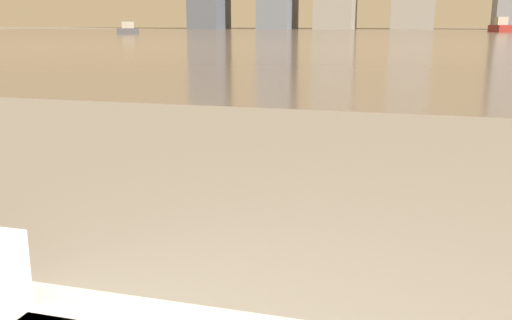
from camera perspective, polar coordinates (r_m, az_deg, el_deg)
The scene contains 3 objects.
harbor_water at distance 61.92m, azimuth 15.82°, elevation 12.00°, with size 180.00×110.00×0.01m.
harbor_boat_2 at distance 62.90m, azimuth -12.67°, elevation 12.60°, with size 1.58×3.50×1.27m.
harbor_boat_3 at distance 83.07m, azimuth 23.25°, elevation 12.15°, with size 2.62×5.37×1.93m.
Camera 1 is at (0.60, 0.10, 1.04)m, focal length 40.00 mm.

